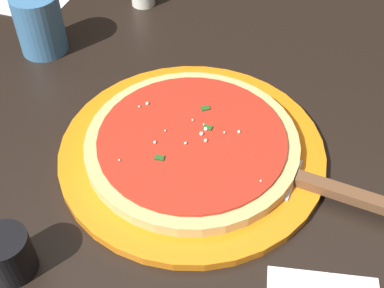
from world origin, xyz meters
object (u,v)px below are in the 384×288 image
(pizza, at_px, (192,143))
(pizza_server, at_px, (315,185))
(cup_tall_drink, at_px, (39,24))
(cup_small_sauce, at_px, (9,254))
(serving_plate, at_px, (192,151))

(pizza, height_order, pizza_server, pizza)
(cup_tall_drink, height_order, cup_small_sauce, cup_tall_drink)
(pizza, bearing_deg, cup_small_sauce, 137.90)
(pizza, relative_size, pizza_server, 1.28)
(serving_plate, xyz_separation_m, pizza_server, (-0.05, -0.16, 0.01))
(pizza, height_order, cup_small_sauce, cup_small_sauce)
(pizza_server, height_order, cup_small_sauce, cup_small_sauce)
(pizza, relative_size, cup_tall_drink, 2.85)
(serving_plate, relative_size, cup_small_sauce, 6.21)
(pizza, bearing_deg, cup_tall_drink, 52.40)
(pizza_server, bearing_deg, cup_tall_drink, 58.99)
(pizza_server, bearing_deg, serving_plate, 72.68)
(cup_small_sauce, bearing_deg, pizza, -42.10)
(serving_plate, height_order, cup_tall_drink, cup_tall_drink)
(cup_small_sauce, bearing_deg, pizza_server, -66.63)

